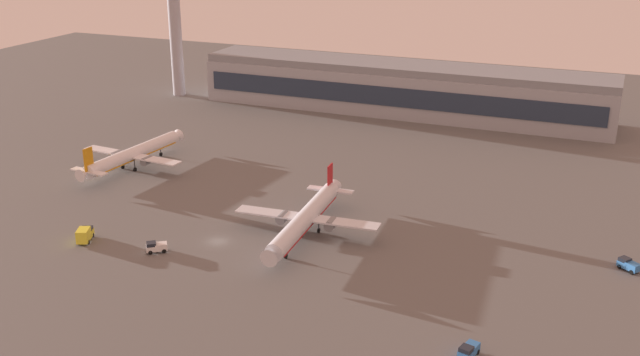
{
  "coord_description": "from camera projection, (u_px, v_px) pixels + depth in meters",
  "views": [
    {
      "loc": [
        73.94,
        -123.22,
        65.74
      ],
      "look_at": [
        9.09,
        33.49,
        4.0
      ],
      "focal_mm": 42.24,
      "sensor_mm": 36.0,
      "label": 1
    }
  ],
  "objects": [
    {
      "name": "airplane_far_stand",
      "position": [
        306.0,
        218.0,
        157.64
      ],
      "size": [
        31.6,
        40.58,
        10.4
      ],
      "rotation": [
        0.0,
        0.0,
        3.21
      ],
      "color": "silver",
      "rests_on": "ground"
    },
    {
      "name": "maintenance_van",
      "position": [
        156.0,
        247.0,
        150.79
      ],
      "size": [
        4.5,
        4.03,
        2.25
      ],
      "rotation": [
        0.0,
        0.0,
        2.2
      ],
      "color": "white",
      "rests_on": "ground"
    },
    {
      "name": "ground_plane",
      "position": [
        218.0,
        241.0,
        156.05
      ],
      "size": [
        416.0,
        416.0,
        0.0
      ],
      "primitive_type": "plane",
      "color": "#605E5B"
    },
    {
      "name": "cargo_loader",
      "position": [
        628.0,
        265.0,
        143.31
      ],
      "size": [
        4.5,
        4.02,
        2.25
      ],
      "rotation": [
        0.0,
        0.0,
        0.94
      ],
      "color": "#3372BF",
      "rests_on": "ground"
    },
    {
      "name": "baggage_tractor",
      "position": [
        469.0,
        350.0,
        115.74
      ],
      "size": [
        2.91,
        4.49,
        2.25
      ],
      "rotation": [
        0.0,
        0.0,
        2.9
      ],
      "color": "#3372BF",
      "rests_on": "ground"
    },
    {
      "name": "catering_truck",
      "position": [
        85.0,
        234.0,
        155.62
      ],
      "size": [
        4.47,
        6.12,
        3.05
      ],
      "rotation": [
        0.0,
        0.0,
        0.43
      ],
      "color": "yellow",
      "rests_on": "ground"
    },
    {
      "name": "terminal_building",
      "position": [
        402.0,
        88.0,
        250.67
      ],
      "size": [
        136.46,
        22.4,
        16.4
      ],
      "color": "#9EA3AD",
      "rests_on": "ground"
    },
    {
      "name": "control_tower",
      "position": [
        175.0,
        20.0,
        267.21
      ],
      "size": [
        8.0,
        8.0,
        47.61
      ],
      "color": "#A8A8B2",
      "rests_on": "ground"
    },
    {
      "name": "airplane_terminal_side",
      "position": [
        133.0,
        154.0,
        198.23
      ],
      "size": [
        30.36,
        38.95,
        9.99
      ],
      "rotation": [
        0.0,
        0.0,
        -0.09
      ],
      "color": "white",
      "rests_on": "ground"
    }
  ]
}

